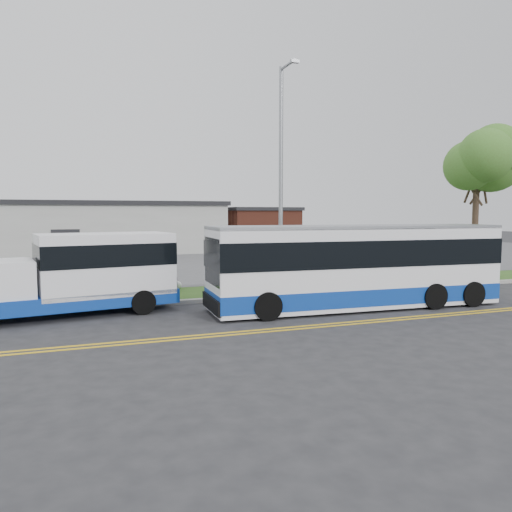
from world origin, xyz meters
name	(u,v)px	position (x,y,z in m)	size (l,w,h in m)	color
ground	(235,306)	(0.00, 0.00, 0.00)	(140.00, 140.00, 0.00)	#28282B
lane_line_north	(275,328)	(0.00, -3.85, 0.01)	(70.00, 0.12, 0.01)	gold
lane_line_south	(279,331)	(0.00, -4.15, 0.01)	(70.00, 0.12, 0.01)	gold
curb	(226,299)	(0.00, 1.10, 0.07)	(80.00, 0.30, 0.15)	#9E9B93
verge	(214,293)	(0.00, 2.90, 0.05)	(80.00, 3.30, 0.10)	#2F531B
parking_lot	(159,262)	(0.00, 17.00, 0.05)	(80.00, 25.00, 0.10)	#4C4C4F
commercial_building	(66,228)	(-6.00, 27.00, 2.18)	(25.40, 10.40, 4.35)	#9E9E99
brick_wing	(257,228)	(10.50, 26.00, 1.96)	(6.30, 7.30, 3.90)	brown
tree_east	(478,158)	(14.00, 3.00, 6.20)	(5.20, 5.20, 8.33)	#32261B
streetlight_near	(282,170)	(3.00, 2.73, 5.23)	(0.35, 1.53, 9.50)	gray
shuttle_bus	(84,271)	(-5.21, 0.41, 1.45)	(7.32, 3.34, 2.71)	#0E399E
transit_bus	(356,266)	(3.99, -1.78, 1.50)	(10.80, 3.00, 2.97)	white
pedestrian	(172,270)	(-1.56, 4.00, 0.95)	(0.62, 0.41, 1.69)	black
parked_car_a	(67,256)	(-5.88, 13.62, 0.90)	(1.69, 4.84, 1.59)	#A5A8AC
grocery_bag_left	(166,287)	(-1.86, 3.75, 0.26)	(0.32, 0.32, 0.32)	white
grocery_bag_right	(178,285)	(-1.26, 4.25, 0.26)	(0.32, 0.32, 0.32)	white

